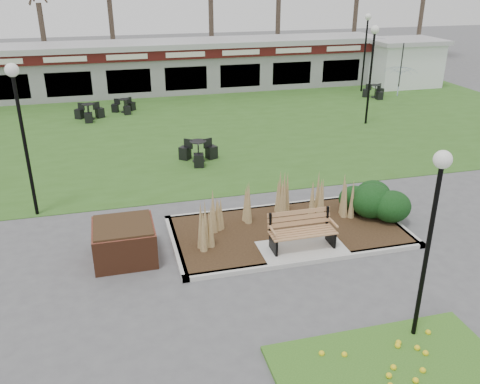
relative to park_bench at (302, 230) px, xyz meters
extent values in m
plane|color=#515154|center=(0.00, -0.25, -0.59)|extent=(100.00, 100.00, 0.00)
cube|color=#315B1C|center=(0.00, 11.75, -0.58)|extent=(34.00, 16.00, 0.02)
cube|color=#31611B|center=(0.00, -4.85, -0.55)|extent=(4.20, 3.00, 0.08)
cube|color=black|center=(0.00, 0.95, -0.53)|extent=(6.22, 3.22, 0.12)
cube|color=#B7B7B2|center=(0.00, -0.66, -0.53)|extent=(6.40, 0.18, 0.12)
cube|color=#B7B7B2|center=(0.00, 2.56, -0.53)|extent=(6.40, 0.18, 0.12)
cube|color=#B7B7B2|center=(-3.11, 0.95, -0.53)|extent=(0.18, 3.40, 0.12)
cube|color=#B7B7B2|center=(3.11, 0.95, -0.53)|extent=(0.18, 3.40, 0.12)
cube|color=#B7B7B2|center=(0.00, -0.10, -0.52)|extent=(2.20, 1.20, 0.13)
cone|color=#A78253|center=(-1.90, 1.35, 0.11)|extent=(0.36, 0.36, 1.15)
cone|color=#A78253|center=(-0.90, 1.75, 0.11)|extent=(0.36, 0.36, 1.15)
cone|color=#A78253|center=(0.20, 1.95, 0.11)|extent=(0.36, 0.36, 1.15)
cone|color=#A78253|center=(1.10, 1.75, 0.11)|extent=(0.36, 0.36, 1.15)
cone|color=#A78253|center=(1.90, 1.35, 0.11)|extent=(0.36, 0.36, 1.15)
cone|color=#A78253|center=(-2.40, 0.55, 0.11)|extent=(0.36, 0.36, 1.15)
ellipsoid|color=black|center=(2.60, 1.15, 0.00)|extent=(1.21, 1.10, 0.99)
ellipsoid|color=black|center=(3.00, 0.75, -0.04)|extent=(1.10, 1.00, 0.90)
ellipsoid|color=black|center=(2.90, 1.65, -0.06)|extent=(1.06, 0.96, 0.86)
ellipsoid|color=black|center=(2.30, 1.65, -0.11)|extent=(0.92, 0.84, 0.76)
cube|color=#AF844F|center=(0.00, -0.10, -0.03)|extent=(1.70, 0.57, 0.04)
cube|color=#AF844F|center=(0.00, 0.21, 0.25)|extent=(1.70, 0.13, 0.44)
cube|color=black|center=(-0.78, -0.10, -0.25)|extent=(0.06, 0.55, 0.42)
cube|color=black|center=(0.78, -0.10, -0.25)|extent=(0.06, 0.55, 0.42)
cube|color=black|center=(-0.78, 0.20, 0.22)|extent=(0.06, 0.06, 0.50)
cube|color=black|center=(0.78, 0.20, 0.22)|extent=(0.06, 0.06, 0.50)
cube|color=#AF844F|center=(-0.82, -0.12, 0.15)|extent=(0.05, 0.50, 0.04)
cube|color=#AF844F|center=(0.82, -0.12, 0.15)|extent=(0.05, 0.50, 0.04)
cube|color=brown|center=(-4.40, 0.75, -0.14)|extent=(1.50, 1.50, 0.90)
cube|color=black|center=(-4.40, 0.75, 0.33)|extent=(1.40, 1.40, 0.06)
cube|color=gray|center=(0.00, 19.75, 0.71)|extent=(24.00, 3.00, 2.60)
cube|color=#430F0E|center=(0.00, 18.20, 1.76)|extent=(24.00, 0.18, 0.55)
cube|color=#BDBCC1|center=(0.00, 19.75, 2.16)|extent=(24.60, 3.40, 0.30)
cube|color=silver|center=(0.00, 18.09, 1.76)|extent=(22.00, 0.02, 0.28)
cube|color=black|center=(0.00, 18.30, 0.41)|extent=(22.00, 0.10, 1.30)
cube|color=white|center=(13.50, 17.75, 0.71)|extent=(4.00, 3.00, 2.60)
cube|color=#BDBCC1|center=(13.50, 17.75, 2.11)|extent=(4.40, 3.40, 0.25)
cylinder|color=#47382B|center=(-9.00, 27.75, 2.00)|extent=(0.36, 0.36, 5.17)
cylinder|color=#47382B|center=(-3.00, 27.75, 2.00)|extent=(0.36, 0.36, 5.17)
cylinder|color=#47382B|center=(3.00, 27.75, 2.00)|extent=(0.36, 0.36, 5.17)
cylinder|color=#47382B|center=(9.00, 27.75, 2.00)|extent=(0.36, 0.36, 5.17)
cylinder|color=#47382B|center=(15.00, 27.75, 2.00)|extent=(0.36, 0.36, 5.17)
cylinder|color=#47382B|center=(21.00, 27.75, 2.00)|extent=(0.36, 0.36, 5.17)
cylinder|color=black|center=(0.93, -3.75, 1.20)|extent=(0.09, 0.09, 3.58)
sphere|color=white|center=(0.93, -3.75, 3.13)|extent=(0.32, 0.32, 0.32)
cylinder|color=black|center=(-6.81, 3.96, 1.45)|extent=(0.10, 0.10, 4.08)
sphere|color=white|center=(-6.81, 3.96, 3.65)|extent=(0.37, 0.37, 0.37)
cylinder|color=black|center=(7.24, 10.32, 1.46)|extent=(0.10, 0.10, 4.10)
sphere|color=white|center=(7.24, 10.32, 3.68)|extent=(0.37, 0.37, 0.37)
cylinder|color=black|center=(10.30, 16.75, 1.45)|extent=(0.10, 0.10, 4.08)
sphere|color=white|center=(10.30, 16.75, 3.65)|extent=(0.37, 0.37, 0.37)
cylinder|color=black|center=(-5.38, 14.35, -0.55)|extent=(0.45, 0.45, 0.03)
cylinder|color=black|center=(-5.38, 14.35, -0.19)|extent=(0.05, 0.05, 0.73)
cylinder|color=black|center=(-5.38, 14.35, 0.18)|extent=(0.61, 0.61, 0.03)
cube|color=black|center=(-4.89, 14.60, -0.33)|extent=(0.46, 0.46, 0.47)
cube|color=black|center=(-5.85, 14.65, -0.33)|extent=(0.48, 0.48, 0.47)
cube|color=black|center=(-5.41, 13.79, -0.33)|extent=(0.36, 0.36, 0.47)
cylinder|color=black|center=(-3.66, 15.32, -0.55)|extent=(0.39, 0.39, 0.03)
cylinder|color=black|center=(-3.66, 15.32, -0.24)|extent=(0.04, 0.04, 0.65)
cylinder|color=black|center=(-3.66, 15.32, 0.10)|extent=(0.54, 0.54, 0.02)
cube|color=black|center=(-3.29, 15.65, -0.36)|extent=(0.43, 0.43, 0.41)
cube|color=black|center=(-4.13, 15.48, -0.36)|extent=(0.39, 0.39, 0.41)
cube|color=black|center=(-3.57, 14.84, -0.36)|extent=(0.36, 0.36, 0.41)
cylinder|color=black|center=(-1.35, 7.21, -0.55)|extent=(0.47, 0.47, 0.03)
cylinder|color=black|center=(-1.35, 7.21, -0.18)|extent=(0.05, 0.05, 0.76)
cylinder|color=black|center=(-1.35, 7.21, 0.22)|extent=(0.64, 0.64, 0.03)
cube|color=black|center=(-0.80, 7.42, -0.32)|extent=(0.47, 0.47, 0.49)
cube|color=black|center=(-1.80, 7.58, -0.32)|extent=(0.51, 0.51, 0.49)
cube|color=black|center=(-1.44, 6.63, -0.32)|extent=(0.41, 0.41, 0.49)
cylinder|color=black|center=(10.27, 15.05, -0.55)|extent=(0.42, 0.42, 0.03)
cylinder|color=black|center=(10.27, 15.05, -0.22)|extent=(0.05, 0.05, 0.69)
cylinder|color=black|center=(10.27, 15.05, 0.14)|extent=(0.57, 0.57, 0.02)
cube|color=black|center=(10.73, 15.31, -0.35)|extent=(0.44, 0.44, 0.44)
cube|color=black|center=(9.82, 15.32, -0.35)|extent=(0.44, 0.44, 0.44)
cube|color=black|center=(10.26, 14.53, -0.35)|extent=(0.33, 0.33, 0.44)
cylinder|color=black|center=(10.28, 12.75, 0.51)|extent=(0.06, 0.06, 2.20)
imported|color=#3047AA|center=(10.28, 12.75, 0.80)|extent=(2.31, 2.33, 1.60)
camera|label=1|loc=(-4.43, -10.67, 6.06)|focal=38.00mm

